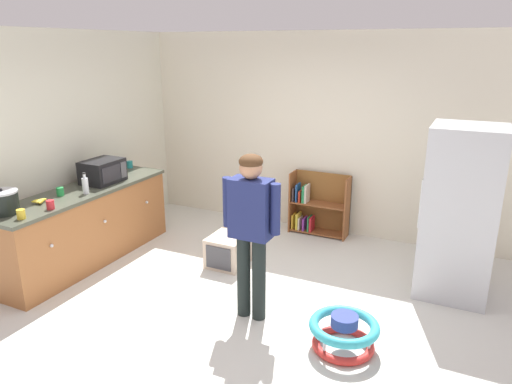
% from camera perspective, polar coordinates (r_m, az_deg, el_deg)
% --- Properties ---
extents(ground_plane, '(12.00, 12.00, 0.00)m').
position_cam_1_polar(ground_plane, '(4.93, -1.07, -13.35)').
color(ground_plane, silver).
rests_on(ground_plane, ground).
extents(back_wall, '(5.20, 0.06, 2.70)m').
position_cam_1_polar(back_wall, '(6.52, 8.09, 6.84)').
color(back_wall, silver).
rests_on(back_wall, ground).
extents(left_side_wall, '(0.06, 2.99, 2.70)m').
position_cam_1_polar(left_side_wall, '(6.56, -18.96, 6.14)').
color(left_side_wall, silver).
rests_on(left_side_wall, ground).
extents(kitchen_counter, '(0.65, 2.36, 0.90)m').
position_cam_1_polar(kitchen_counter, '(6.01, -19.87, -3.84)').
color(kitchen_counter, '#9F6134').
rests_on(kitchen_counter, ground).
extents(refrigerator, '(0.73, 0.68, 1.78)m').
position_cam_1_polar(refrigerator, '(5.21, 23.34, -2.34)').
color(refrigerator, '#B7BABF').
rests_on(refrigerator, ground).
extents(bookshelf, '(0.80, 0.28, 0.85)m').
position_cam_1_polar(bookshelf, '(6.59, 7.26, -1.81)').
color(bookshelf, brown).
rests_on(bookshelf, ground).
extents(standing_person, '(0.57, 0.22, 1.61)m').
position_cam_1_polar(standing_person, '(4.32, -0.60, -3.67)').
color(standing_person, black).
rests_on(standing_person, ground).
extents(baby_walker, '(0.60, 0.60, 0.32)m').
position_cam_1_polar(baby_walker, '(4.29, 10.54, -16.29)').
color(baby_walker, red).
rests_on(baby_walker, ground).
extents(pet_carrier, '(0.42, 0.55, 0.36)m').
position_cam_1_polar(pet_carrier, '(5.70, -3.20, -6.92)').
color(pet_carrier, beige).
rests_on(pet_carrier, ground).
extents(microwave, '(0.37, 0.48, 0.28)m').
position_cam_1_polar(microwave, '(6.08, -18.01, 2.41)').
color(microwave, black).
rests_on(microwave, kitchen_counter).
extents(crock_pot, '(0.30, 0.30, 0.26)m').
position_cam_1_polar(crock_pot, '(5.34, -28.23, -1.09)').
color(crock_pot, black).
rests_on(crock_pot, kitchen_counter).
extents(banana_bunch, '(0.15, 0.16, 0.04)m').
position_cam_1_polar(banana_bunch, '(5.53, -24.56, -0.97)').
color(banana_bunch, yellow).
rests_on(banana_bunch, kitchen_counter).
extents(clear_bottle, '(0.07, 0.07, 0.25)m').
position_cam_1_polar(clear_bottle, '(5.68, -19.90, 0.78)').
color(clear_bottle, silver).
rests_on(clear_bottle, kitchen_counter).
extents(yellow_cup, '(0.08, 0.08, 0.09)m').
position_cam_1_polar(yellow_cup, '(5.12, -26.48, -2.41)').
color(yellow_cup, yellow).
rests_on(yellow_cup, kitchen_counter).
extents(green_cup, '(0.08, 0.08, 0.09)m').
position_cam_1_polar(green_cup, '(5.72, -22.55, 0.05)').
color(green_cup, green).
rests_on(green_cup, kitchen_counter).
extents(teal_cup, '(0.08, 0.08, 0.09)m').
position_cam_1_polar(teal_cup, '(6.72, -14.99, 3.23)').
color(teal_cup, teal).
rests_on(teal_cup, kitchen_counter).
extents(red_cup, '(0.08, 0.08, 0.09)m').
position_cam_1_polar(red_cup, '(5.29, -23.56, -1.42)').
color(red_cup, red).
rests_on(red_cup, kitchen_counter).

